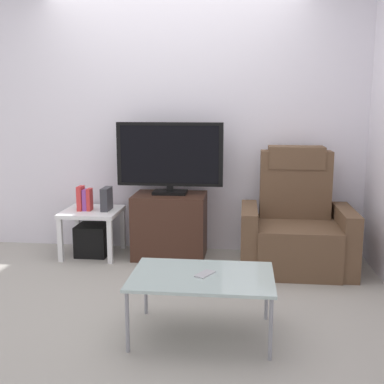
{
  "coord_description": "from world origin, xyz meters",
  "views": [
    {
      "loc": [
        0.68,
        -3.62,
        1.46
      ],
      "look_at": [
        0.23,
        0.5,
        0.7
      ],
      "focal_mm": 44.87,
      "sensor_mm": 36.0,
      "label": 1
    }
  ],
  "objects_px": {
    "book_leftmost": "(81,198)",
    "coffee_table": "(202,279)",
    "recliner_armchair": "(296,227)",
    "cell_phone": "(205,274)",
    "side_table": "(92,217)",
    "television": "(170,157)",
    "book_middle": "(86,200)",
    "subwoofer_box": "(93,240)",
    "book_rightmost": "(90,200)",
    "tv_stand": "(170,225)",
    "game_console": "(106,199)"
  },
  "relations": [
    {
      "from": "book_leftmost",
      "to": "coffee_table",
      "type": "relative_size",
      "value": 0.26
    },
    {
      "from": "recliner_armchair",
      "to": "cell_phone",
      "type": "relative_size",
      "value": 7.2
    },
    {
      "from": "side_table",
      "to": "coffee_table",
      "type": "distance_m",
      "value": 1.95
    },
    {
      "from": "television",
      "to": "coffee_table",
      "type": "distance_m",
      "value": 1.76
    },
    {
      "from": "television",
      "to": "coffee_table",
      "type": "relative_size",
      "value": 1.12
    },
    {
      "from": "coffee_table",
      "to": "book_middle",
      "type": "bearing_deg",
      "value": 129.66
    },
    {
      "from": "side_table",
      "to": "subwoofer_box",
      "type": "xyz_separation_m",
      "value": [
        0.0,
        0.0,
        -0.23
      ]
    },
    {
      "from": "book_middle",
      "to": "cell_phone",
      "type": "relative_size",
      "value": 1.36
    },
    {
      "from": "book_middle",
      "to": "book_rightmost",
      "type": "distance_m",
      "value": 0.04
    },
    {
      "from": "television",
      "to": "book_rightmost",
      "type": "relative_size",
      "value": 4.74
    },
    {
      "from": "book_middle",
      "to": "coffee_table",
      "type": "height_order",
      "value": "book_middle"
    },
    {
      "from": "subwoofer_box",
      "to": "coffee_table",
      "type": "xyz_separation_m",
      "value": [
        1.21,
        -1.54,
        0.23
      ]
    },
    {
      "from": "side_table",
      "to": "coffee_table",
      "type": "bearing_deg",
      "value": -51.9
    },
    {
      "from": "recliner_armchair",
      "to": "book_leftmost",
      "type": "bearing_deg",
      "value": 174.7
    },
    {
      "from": "television",
      "to": "recliner_armchair",
      "type": "height_order",
      "value": "television"
    },
    {
      "from": "recliner_armchair",
      "to": "cell_phone",
      "type": "distance_m",
      "value": 1.55
    },
    {
      "from": "subwoofer_box",
      "to": "cell_phone",
      "type": "bearing_deg",
      "value": -51.39
    },
    {
      "from": "book_middle",
      "to": "book_rightmost",
      "type": "xyz_separation_m",
      "value": [
        0.04,
        0.0,
        0.0
      ]
    },
    {
      "from": "book_leftmost",
      "to": "recliner_armchair",
      "type": "bearing_deg",
      "value": -3.62
    },
    {
      "from": "book_leftmost",
      "to": "cell_phone",
      "type": "bearing_deg",
      "value": -48.81
    },
    {
      "from": "coffee_table",
      "to": "cell_phone",
      "type": "distance_m",
      "value": 0.04
    },
    {
      "from": "tv_stand",
      "to": "side_table",
      "type": "relative_size",
      "value": 1.27
    },
    {
      "from": "coffee_table",
      "to": "cell_phone",
      "type": "relative_size",
      "value": 6.0
    },
    {
      "from": "book_leftmost",
      "to": "cell_phone",
      "type": "xyz_separation_m",
      "value": [
        1.32,
        -1.51,
        -0.16
      ]
    },
    {
      "from": "tv_stand",
      "to": "book_middle",
      "type": "relative_size",
      "value": 3.35
    },
    {
      "from": "book_middle",
      "to": "game_console",
      "type": "height_order",
      "value": "game_console"
    },
    {
      "from": "side_table",
      "to": "cell_phone",
      "type": "relative_size",
      "value": 3.6
    },
    {
      "from": "subwoofer_box",
      "to": "game_console",
      "type": "bearing_deg",
      "value": 3.95
    },
    {
      "from": "subwoofer_box",
      "to": "cell_phone",
      "type": "height_order",
      "value": "cell_phone"
    },
    {
      "from": "game_console",
      "to": "cell_phone",
      "type": "relative_size",
      "value": 1.47
    },
    {
      "from": "coffee_table",
      "to": "book_rightmost",
      "type": "bearing_deg",
      "value": 128.77
    },
    {
      "from": "book_leftmost",
      "to": "game_console",
      "type": "height_order",
      "value": "book_leftmost"
    },
    {
      "from": "book_leftmost",
      "to": "book_middle",
      "type": "xyz_separation_m",
      "value": [
        0.05,
        0.0,
        -0.01
      ]
    },
    {
      "from": "tv_stand",
      "to": "book_leftmost",
      "type": "xyz_separation_m",
      "value": [
        -0.86,
        -0.06,
        0.26
      ]
    },
    {
      "from": "game_console",
      "to": "television",
      "type": "bearing_deg",
      "value": 4.6
    },
    {
      "from": "game_console",
      "to": "coffee_table",
      "type": "height_order",
      "value": "game_console"
    },
    {
      "from": "recliner_armchair",
      "to": "book_middle",
      "type": "xyz_separation_m",
      "value": [
        -1.98,
        0.13,
        0.18
      ]
    },
    {
      "from": "tv_stand",
      "to": "subwoofer_box",
      "type": "height_order",
      "value": "tv_stand"
    },
    {
      "from": "tv_stand",
      "to": "game_console",
      "type": "distance_m",
      "value": 0.66
    },
    {
      "from": "book_rightmost",
      "to": "television",
      "type": "bearing_deg",
      "value": 5.87
    },
    {
      "from": "game_console",
      "to": "coffee_table",
      "type": "xyz_separation_m",
      "value": [
        1.06,
        -1.55,
        -0.18
      ]
    },
    {
      "from": "tv_stand",
      "to": "book_leftmost",
      "type": "distance_m",
      "value": 0.9
    },
    {
      "from": "television",
      "to": "recliner_armchair",
      "type": "bearing_deg",
      "value": -10.03
    },
    {
      "from": "book_rightmost",
      "to": "coffee_table",
      "type": "bearing_deg",
      "value": -51.23
    },
    {
      "from": "book_rightmost",
      "to": "game_console",
      "type": "xyz_separation_m",
      "value": [
        0.16,
        0.03,
        0.0
      ]
    },
    {
      "from": "subwoofer_box",
      "to": "book_leftmost",
      "type": "relative_size",
      "value": 1.29
    },
    {
      "from": "book_leftmost",
      "to": "game_console",
      "type": "relative_size",
      "value": 1.06
    },
    {
      "from": "side_table",
      "to": "book_rightmost",
      "type": "relative_size",
      "value": 2.53
    },
    {
      "from": "subwoofer_box",
      "to": "book_leftmost",
      "type": "bearing_deg",
      "value": -168.69
    },
    {
      "from": "recliner_armchair",
      "to": "tv_stand",
      "type": "bearing_deg",
      "value": 169.19
    }
  ]
}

